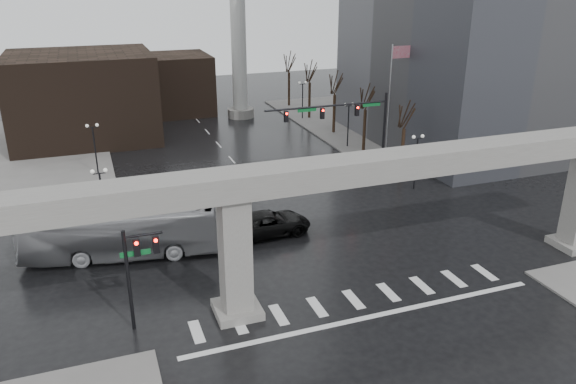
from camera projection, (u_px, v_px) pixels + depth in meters
name	position (u px, v px, depth m)	size (l,w,h in m)	color
ground	(346.00, 291.00, 34.85)	(160.00, 160.00, 0.00)	black
sidewalk_ne	(406.00, 121.00, 74.61)	(28.00, 36.00, 0.15)	slate
elevated_guideway	(370.00, 185.00, 32.75)	(48.00, 2.60, 8.70)	gray
building_far_left	(83.00, 97.00, 65.32)	(16.00, 14.00, 10.00)	black
building_far_mid	(173.00, 84.00, 78.26)	(10.00, 10.00, 8.00)	black
smokestack	(238.00, 15.00, 72.16)	(3.60, 3.60, 30.00)	#B8B8B4
signal_mast_arm	(349.00, 119.00, 52.05)	(12.12, 0.43, 8.00)	black
signal_left_pole	(137.00, 262.00, 29.90)	(2.30, 0.30, 6.00)	black
flagpole_assembly	(392.00, 90.00, 56.24)	(2.06, 0.12, 12.00)	silver
lamp_right_0	(417.00, 153.00, 50.14)	(1.22, 0.32, 5.11)	black
lamp_right_1	(348.00, 117.00, 62.39)	(1.22, 0.32, 5.11)	black
lamp_right_2	(303.00, 94.00, 74.64)	(1.22, 0.32, 5.11)	black
lamp_left_0	(101.00, 190.00, 41.53)	(1.22, 0.32, 5.11)	black
lamp_left_1	(94.00, 140.00, 53.79)	(1.22, 0.32, 5.11)	black
lamp_left_2	(89.00, 109.00, 66.04)	(1.22, 0.32, 5.11)	black
tree_right_0	(403.00, 147.00, 54.23)	(1.09, 1.58, 7.50)	black
tree_right_1	(365.00, 126.00, 61.21)	(1.09, 1.61, 7.67)	black
tree_right_2	(334.00, 110.00, 68.19)	(1.10, 1.63, 7.85)	black
tree_right_3	(310.00, 97.00, 75.17)	(1.11, 1.66, 8.02)	black
tree_right_4	(289.00, 86.00, 82.14)	(1.12, 1.69, 8.19)	black
pickup_truck	(268.00, 223.00, 42.14)	(2.98, 6.46, 1.80)	black
city_bus	(121.00, 231.00, 38.66)	(3.13, 13.38, 3.73)	#95959A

